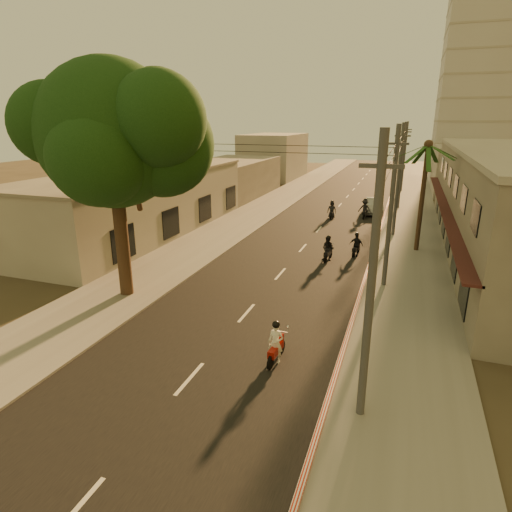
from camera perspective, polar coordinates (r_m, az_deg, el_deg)
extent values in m
plane|color=#383023|center=(19.81, -3.35, -9.96)|extent=(160.00, 160.00, 0.00)
cube|color=black|center=(37.91, 8.37, 3.51)|extent=(10.00, 140.00, 0.02)
cube|color=slate|center=(37.27, 19.75, 2.48)|extent=(5.00, 140.00, 0.12)
cube|color=slate|center=(39.95, -2.25, 4.49)|extent=(5.00, 140.00, 0.12)
cube|color=#B12512|center=(32.48, 15.46, 0.81)|extent=(0.20, 60.00, 0.20)
cube|color=gray|center=(35.33, 30.91, 5.94)|extent=(8.00, 34.00, 7.00)
cube|color=#3D1918|center=(34.79, 23.87, 6.12)|extent=(0.80, 34.00, 0.12)
cube|color=#A39F93|center=(37.27, -15.17, 6.76)|extent=(8.00, 24.00, 5.00)
cube|color=gray|center=(36.89, -15.50, 10.73)|extent=(8.20, 24.20, 0.20)
cube|color=#B7B5B2|center=(72.86, 28.31, 19.53)|extent=(12.00, 12.00, 28.00)
cylinder|color=black|center=(23.67, -17.40, 1.73)|extent=(0.70, 0.70, 6.00)
cylinder|color=black|center=(22.91, -15.87, 9.05)|extent=(1.22, 2.17, 3.04)
cylinder|color=black|center=(23.17, -19.78, 9.28)|extent=(1.31, 1.49, 2.73)
sphere|color=black|center=(22.85, -18.70, 15.10)|extent=(7.20, 7.20, 7.20)
sphere|color=black|center=(22.45, -12.39, 14.28)|extent=(5.20, 5.20, 5.20)
sphere|color=black|center=(24.61, -20.90, 14.30)|extent=(4.80, 4.80, 4.80)
sphere|color=black|center=(21.12, -20.15, 12.35)|extent=(4.60, 4.60, 4.60)
sphere|color=black|center=(20.73, -12.89, 17.32)|extent=(4.40, 4.40, 4.40)
sphere|color=black|center=(23.50, -25.49, 15.62)|extent=(4.00, 4.00, 4.00)
sphere|color=black|center=(24.14, -12.97, 18.27)|extent=(4.40, 4.40, 4.40)
cylinder|color=black|center=(32.60, 21.25, 7.01)|extent=(0.32, 0.32, 7.60)
sphere|color=black|center=(32.19, 22.01, 13.65)|extent=(0.60, 0.60, 0.60)
cylinder|color=#38383A|center=(13.03, 15.08, -4.03)|extent=(0.26, 0.26, 9.00)
cube|color=#38383A|center=(12.21, 16.40, 11.42)|extent=(1.20, 0.12, 0.12)
cylinder|color=#38383A|center=(24.59, 17.53, 5.90)|extent=(0.26, 0.26, 9.00)
cube|color=#38383A|center=(24.17, 18.31, 14.04)|extent=(1.20, 0.12, 0.12)
cylinder|color=#38383A|center=(36.44, 18.42, 9.43)|extent=(0.26, 0.26, 9.00)
cube|color=#38383A|center=(36.16, 18.97, 14.92)|extent=(1.20, 0.12, 0.12)
cylinder|color=#38383A|center=(48.37, 18.87, 11.23)|extent=(0.26, 0.26, 9.00)
cube|color=#38383A|center=(48.15, 19.30, 15.36)|extent=(1.20, 0.12, 0.12)
cylinder|color=#38383A|center=(60.32, 19.15, 12.31)|extent=(0.26, 0.26, 9.00)
cube|color=#38383A|center=(60.15, 19.50, 15.62)|extent=(1.20, 0.12, 0.12)
cube|color=#A39F93|center=(61.86, 26.35, 10.18)|extent=(8.00, 14.00, 6.00)
cube|color=#A39F93|center=(54.76, -3.24, 10.36)|extent=(8.00, 14.00, 4.40)
cube|color=#A39F93|center=(71.49, 2.42, 13.14)|extent=(8.00, 14.00, 7.00)
cylinder|color=black|center=(17.96, 3.43, -12.05)|extent=(0.14, 0.57, 0.56)
cylinder|color=black|center=(16.95, 1.94, -14.01)|extent=(0.14, 0.57, 0.56)
cube|color=maroon|center=(17.25, 2.63, -12.34)|extent=(0.35, 1.12, 0.30)
cube|color=maroon|center=(17.59, 3.23, -11.15)|extent=(0.31, 0.12, 0.60)
cylinder|color=silver|center=(17.52, 3.39, -9.97)|extent=(0.56, 0.08, 0.04)
imported|color=white|center=(17.11, 2.65, -11.50)|extent=(0.67, 0.49, 1.69)
sphere|color=black|center=(16.73, 2.69, -9.12)|extent=(0.30, 0.30, 0.30)
sphere|color=silver|center=(17.48, 2.50, -9.10)|extent=(0.12, 0.12, 0.12)
sphere|color=silver|center=(17.31, 4.27, -9.42)|extent=(0.12, 0.12, 0.12)
cylinder|color=black|center=(30.19, 9.91, 0.28)|extent=(0.16, 0.57, 0.56)
cylinder|color=black|center=(29.03, 9.22, -0.39)|extent=(0.16, 0.57, 0.56)
cube|color=black|center=(29.46, 9.56, 0.42)|extent=(0.40, 1.13, 0.30)
cube|color=black|center=(29.88, 9.85, 0.95)|extent=(0.31, 0.13, 0.60)
cylinder|color=silver|center=(29.89, 9.95, 1.66)|extent=(0.56, 0.10, 0.04)
imported|color=black|center=(29.37, 9.59, 0.96)|extent=(0.96, 0.82, 1.69)
sphere|color=black|center=(29.15, 9.67, 2.46)|extent=(0.30, 0.30, 0.30)
cylinder|color=black|center=(31.63, 13.46, 0.83)|extent=(0.18, 0.54, 0.54)
cylinder|color=black|center=(30.52, 12.87, 0.26)|extent=(0.18, 0.54, 0.54)
cube|color=black|center=(30.93, 13.17, 0.97)|extent=(0.42, 1.08, 0.29)
cube|color=black|center=(31.34, 13.42, 1.44)|extent=(0.30, 0.14, 0.57)
cylinder|color=silver|center=(31.36, 13.52, 2.08)|extent=(0.53, 0.12, 0.04)
imported|color=black|center=(30.86, 13.21, 1.47)|extent=(1.06, 0.68, 1.61)
sphere|color=black|center=(30.66, 13.31, 2.82)|extent=(0.29, 0.29, 0.29)
cylinder|color=black|center=(43.08, 10.11, 5.51)|extent=(0.15, 0.57, 0.57)
cylinder|color=black|center=(41.85, 9.96, 5.16)|extent=(0.15, 0.57, 0.57)
cube|color=black|center=(42.34, 10.05, 5.68)|extent=(0.38, 1.13, 0.30)
cube|color=black|center=(42.80, 10.12, 6.01)|extent=(0.31, 0.13, 0.61)
cylinder|color=silver|center=(42.85, 10.16, 6.51)|extent=(0.56, 0.09, 0.04)
imported|color=black|center=(42.28, 10.07, 6.07)|extent=(0.92, 0.68, 1.70)
sphere|color=black|center=(42.13, 10.13, 7.13)|extent=(0.30, 0.30, 0.30)
cylinder|color=black|center=(43.97, 14.33, 5.51)|extent=(0.11, 0.62, 0.62)
cylinder|color=black|center=(42.62, 14.15, 5.15)|extent=(0.11, 0.62, 0.62)
cube|color=black|center=(43.16, 14.26, 5.70)|extent=(0.31, 1.22, 0.33)
cube|color=black|center=(43.66, 14.35, 6.05)|extent=(0.33, 0.11, 0.66)
cylinder|color=silver|center=(43.72, 14.41, 6.58)|extent=(0.61, 0.04, 0.04)
imported|color=black|center=(43.09, 14.29, 6.12)|extent=(1.20, 0.69, 1.86)
sphere|color=black|center=(42.93, 14.38, 7.26)|extent=(0.33, 0.33, 0.33)
imported|color=gray|center=(45.68, 15.48, 6.45)|extent=(2.78, 5.04, 1.53)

